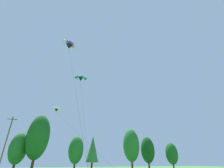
{
  "coord_description": "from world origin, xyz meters",
  "views": [
    {
      "loc": [
        -8.38,
        2.65,
        2.68
      ],
      "look_at": [
        0.78,
        24.8,
        14.92
      ],
      "focal_mm": 24.72,
      "sensor_mm": 36.0,
      "label": 1
    }
  ],
  "objects_px": {
    "utility_pole": "(5,143)",
    "parafoil_kite_far_purple": "(69,45)",
    "parafoil_kite_mid_white": "(57,109)",
    "parafoil_kite_high_teal": "(81,78)"
  },
  "relations": [
    {
      "from": "parafoil_kite_far_purple",
      "to": "utility_pole",
      "type": "bearing_deg",
      "value": 119.34
    },
    {
      "from": "utility_pole",
      "to": "parafoil_kite_high_teal",
      "type": "bearing_deg",
      "value": -48.76
    },
    {
      "from": "parafoil_kite_high_teal",
      "to": "parafoil_kite_far_purple",
      "type": "bearing_deg",
      "value": -148.32
    },
    {
      "from": "utility_pole",
      "to": "parafoil_kite_far_purple",
      "type": "distance_m",
      "value": 26.7
    },
    {
      "from": "utility_pole",
      "to": "parafoil_kite_mid_white",
      "type": "relative_size",
      "value": 1.07
    },
    {
      "from": "utility_pole",
      "to": "parafoil_kite_mid_white",
      "type": "distance_m",
      "value": 15.62
    },
    {
      "from": "utility_pole",
      "to": "parafoil_kite_high_teal",
      "type": "distance_m",
      "value": 23.1
    },
    {
      "from": "parafoil_kite_mid_white",
      "to": "parafoil_kite_far_purple",
      "type": "xyz_separation_m",
      "value": [
        0.2,
        -5.87,
        12.43
      ]
    },
    {
      "from": "utility_pole",
      "to": "parafoil_kite_mid_white",
      "type": "bearing_deg",
      "value": -49.9
    },
    {
      "from": "parafoil_kite_high_teal",
      "to": "parafoil_kite_far_purple",
      "type": "xyz_separation_m",
      "value": [
        -3.46,
        -2.13,
        6.22
      ]
    }
  ]
}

